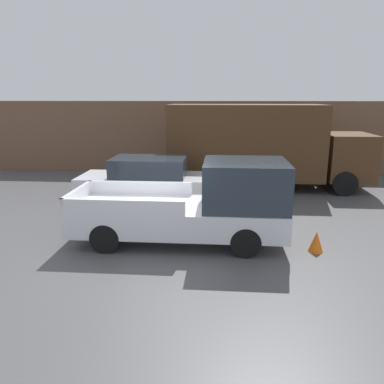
{
  "coord_description": "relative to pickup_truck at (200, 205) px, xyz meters",
  "views": [
    {
      "loc": [
        1.53,
        -8.76,
        3.7
      ],
      "look_at": [
        0.72,
        1.49,
        1.07
      ],
      "focal_mm": 35.0,
      "sensor_mm": 36.0,
      "label": 1
    }
  ],
  "objects": [
    {
      "name": "ground_plane",
      "position": [
        -1.02,
        -0.49,
        -0.98
      ],
      "size": [
        60.0,
        60.0,
        0.0
      ],
      "primitive_type": "plane",
      "color": "#4C4C4F"
    },
    {
      "name": "building_wall",
      "position": [
        -1.02,
        9.28,
        0.77
      ],
      "size": [
        28.0,
        0.15,
        3.5
      ],
      "color": "brown",
      "rests_on": "ground"
    },
    {
      "name": "pickup_truck",
      "position": [
        0.0,
        0.0,
        0.0
      ],
      "size": [
        5.47,
        2.07,
        2.15
      ],
      "color": "silver",
      "rests_on": "ground"
    },
    {
      "name": "car",
      "position": [
        -2.05,
        3.25,
        -0.12
      ],
      "size": [
        4.55,
        1.89,
        1.69
      ],
      "color": "silver",
      "rests_on": "ground"
    },
    {
      "name": "delivery_truck",
      "position": [
        2.06,
        6.22,
        0.83
      ],
      "size": [
        8.08,
        2.47,
        3.4
      ],
      "color": "#472D19",
      "rests_on": "ground"
    },
    {
      "name": "newspaper_box",
      "position": [
        0.63,
        8.95,
        -0.43
      ],
      "size": [
        0.45,
        0.4,
        1.1
      ],
      "color": "#194CB2",
      "rests_on": "ground"
    },
    {
      "name": "traffic_cone",
      "position": [
        2.87,
        -0.48,
        -0.73
      ],
      "size": [
        0.36,
        0.36,
        0.52
      ],
      "color": "orange",
      "rests_on": "ground"
    }
  ]
}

